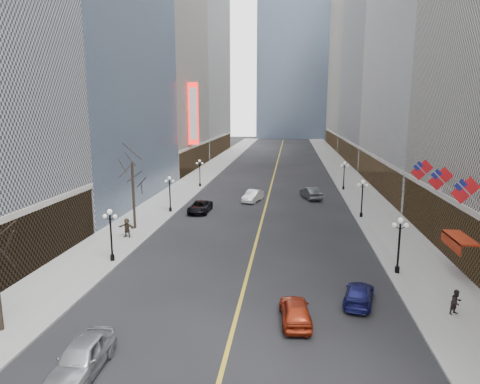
% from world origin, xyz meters
% --- Properties ---
extents(sidewalk_east, '(6.00, 230.00, 0.15)m').
position_xyz_m(sidewalk_east, '(14.00, 70.00, 0.07)').
color(sidewalk_east, gray).
rests_on(sidewalk_east, ground).
extents(sidewalk_west, '(6.00, 230.00, 0.15)m').
position_xyz_m(sidewalk_west, '(-14.00, 70.00, 0.07)').
color(sidewalk_west, gray).
rests_on(sidewalk_west, ground).
extents(lane_line, '(0.25, 200.00, 0.02)m').
position_xyz_m(lane_line, '(0.00, 80.00, 0.01)').
color(lane_line, gold).
rests_on(lane_line, ground).
extents(bldg_east_c, '(26.60, 40.60, 48.80)m').
position_xyz_m(bldg_east_c, '(29.88, 106.00, 24.18)').
color(bldg_east_c, '#9C9C9F').
rests_on(bldg_east_c, ground).
extents(bldg_east_d, '(26.60, 46.60, 62.80)m').
position_xyz_m(bldg_east_d, '(29.90, 149.00, 31.17)').
color(bldg_east_d, '#B2AA93').
rests_on(bldg_east_d, ground).
extents(bldg_west_c, '(26.60, 30.60, 50.80)m').
position_xyz_m(bldg_west_c, '(-29.88, 87.00, 25.19)').
color(bldg_west_c, '#B2AA93').
rests_on(bldg_west_c, ground).
extents(bldg_west_d, '(26.60, 38.60, 72.80)m').
position_xyz_m(bldg_west_d, '(-29.92, 121.00, 36.17)').
color(bldg_west_d, silver).
rests_on(bldg_west_d, ground).
extents(streetlamp_east_1, '(1.26, 0.44, 4.52)m').
position_xyz_m(streetlamp_east_1, '(11.80, 30.00, 2.90)').
color(streetlamp_east_1, black).
rests_on(streetlamp_east_1, sidewalk_east).
extents(streetlamp_east_2, '(1.26, 0.44, 4.52)m').
position_xyz_m(streetlamp_east_2, '(11.80, 48.00, 2.90)').
color(streetlamp_east_2, black).
rests_on(streetlamp_east_2, sidewalk_east).
extents(streetlamp_east_3, '(1.26, 0.44, 4.52)m').
position_xyz_m(streetlamp_east_3, '(11.80, 66.00, 2.90)').
color(streetlamp_east_3, black).
rests_on(streetlamp_east_3, sidewalk_east).
extents(streetlamp_west_1, '(1.26, 0.44, 4.52)m').
position_xyz_m(streetlamp_west_1, '(-11.80, 30.00, 2.90)').
color(streetlamp_west_1, black).
rests_on(streetlamp_west_1, sidewalk_west).
extents(streetlamp_west_2, '(1.26, 0.44, 4.52)m').
position_xyz_m(streetlamp_west_2, '(-11.80, 48.00, 2.90)').
color(streetlamp_west_2, black).
rests_on(streetlamp_west_2, sidewalk_west).
extents(streetlamp_west_3, '(1.26, 0.44, 4.52)m').
position_xyz_m(streetlamp_west_3, '(-11.80, 66.00, 2.90)').
color(streetlamp_west_3, black).
rests_on(streetlamp_west_3, sidewalk_west).
extents(flag_3, '(2.87, 0.12, 2.87)m').
position_xyz_m(flag_3, '(15.31, 27.00, 7.29)').
color(flag_3, '#B2B2B7').
rests_on(flag_3, ground).
extents(flag_4, '(2.87, 0.12, 2.87)m').
position_xyz_m(flag_4, '(15.31, 32.00, 7.29)').
color(flag_4, '#B2B2B7').
rests_on(flag_4, ground).
extents(flag_5, '(2.87, 0.12, 2.87)m').
position_xyz_m(flag_5, '(15.31, 37.00, 7.29)').
color(flag_5, '#B2B2B7').
rests_on(flag_5, ground).
extents(awning_c, '(1.40, 4.00, 0.93)m').
position_xyz_m(awning_c, '(16.11, 30.00, 3.08)').
color(awning_c, maroon).
rests_on(awning_c, ground).
extents(theatre_marquee, '(2.00, 0.55, 12.00)m').
position_xyz_m(theatre_marquee, '(-15.88, 80.00, 12.00)').
color(theatre_marquee, red).
rests_on(theatre_marquee, ground).
extents(tree_west_far, '(3.60, 3.60, 7.92)m').
position_xyz_m(tree_west_far, '(-13.50, 40.00, 6.24)').
color(tree_west_far, '#2D231C').
rests_on(tree_west_far, sidewalk_west).
extents(car_nb_near, '(2.15, 5.06, 1.70)m').
position_xyz_m(car_nb_near, '(-6.86, 14.79, 0.85)').
color(car_nb_near, '#ABAFB3').
rests_on(car_nb_near, ground).
extents(car_nb_mid, '(2.91, 5.15, 1.61)m').
position_xyz_m(car_nb_mid, '(-2.00, 55.87, 0.80)').
color(car_nb_mid, silver).
rests_on(car_nb_mid, ground).
extents(car_nb_far, '(2.57, 5.33, 1.46)m').
position_xyz_m(car_nb_far, '(-8.09, 48.52, 0.73)').
color(car_nb_far, black).
rests_on(car_nb_far, ground).
extents(car_sb_near, '(2.83, 4.82, 1.31)m').
position_xyz_m(car_sb_near, '(7.99, 24.42, 0.66)').
color(car_sb_near, navy).
rests_on(car_sb_near, ground).
extents(car_sb_mid, '(2.19, 4.58, 1.51)m').
position_xyz_m(car_sb_mid, '(3.69, 21.22, 0.76)').
color(car_sb_mid, maroon).
rests_on(car_sb_mid, ground).
extents(car_sb_far, '(3.23, 5.53, 1.72)m').
position_xyz_m(car_sb_far, '(6.26, 58.72, 0.86)').
color(car_sb_far, '#454A4C').
rests_on(car_sb_far, ground).
extents(ped_east_walk, '(0.90, 0.77, 1.63)m').
position_xyz_m(ped_east_walk, '(13.77, 23.18, 0.97)').
color(ped_east_walk, black).
rests_on(ped_east_walk, sidewalk_east).
extents(ped_west_far, '(1.88, 0.79, 1.96)m').
position_xyz_m(ped_west_far, '(-13.09, 36.70, 1.13)').
color(ped_west_far, '#32281C').
rests_on(ped_west_far, sidewalk_west).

